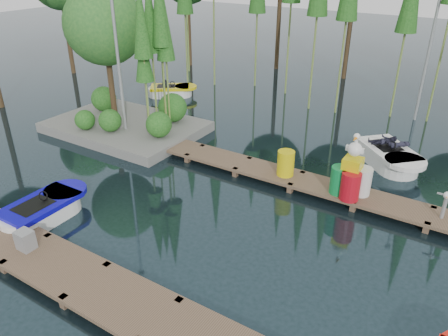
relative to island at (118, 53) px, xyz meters
The scene contains 13 objects.
ground_plane 7.79m from the island, 27.58° to the right, with size 90.00×90.00×0.00m, color #1C2E35.
near_dock 10.44m from the island, 51.04° to the right, with size 18.00×1.50×0.50m.
far_dock 7.91m from the island, ahead, with size 15.00×1.20×0.50m.
island is the anchor object (origin of this frame).
lamp_island 1.56m from the island, 44.71° to the right, with size 0.30×0.30×7.25m.
lamp_rear 12.91m from the island, 36.82° to the left, with size 0.30×0.30×7.25m.
boat_blue 7.68m from the island, 64.89° to the right, with size 1.27×2.75×0.92m.
boat_yellow_far 5.53m from the island, 104.32° to the left, with size 2.71×2.38×1.26m.
boat_white_far 11.08m from the island, 12.96° to the left, with size 3.10×3.08×1.43m.
utility_cabinet 9.23m from the island, 61.68° to the right, with size 0.41×0.34×0.50m, color gray.
yellow_barrel 8.31m from the island, ahead, with size 0.56×0.56×0.83m, color #D6C10B.
drum_cluster 10.38m from the island, ahead, with size 1.14×1.05×1.97m.
seagull_post 12.88m from the island, ahead, with size 0.51×0.27×0.81m.
Camera 1 is at (6.70, -9.24, 6.98)m, focal length 35.00 mm.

